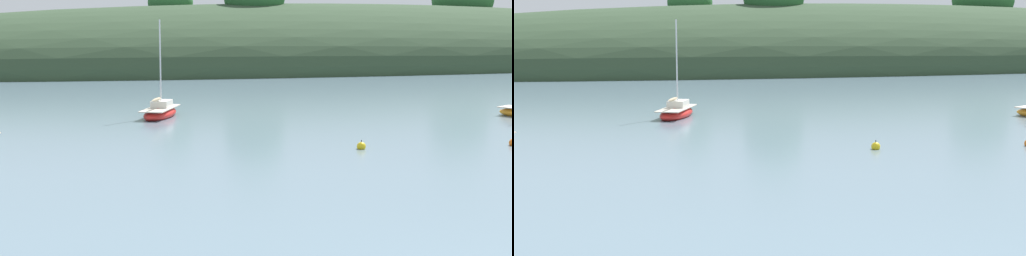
% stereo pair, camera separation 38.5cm
% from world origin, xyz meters
% --- Properties ---
extents(far_shoreline_hill, '(150.00, 36.00, 20.94)m').
position_xyz_m(far_shoreline_hill, '(25.14, 80.38, 0.12)').
color(far_shoreline_hill, '#2D422B').
rests_on(far_shoreline_hill, ground).
extents(sailboat_yellow_far, '(3.47, 5.11, 6.35)m').
position_xyz_m(sailboat_yellow_far, '(-2.53, 34.36, 0.32)').
color(sailboat_yellow_far, red).
rests_on(sailboat_yellow_far, ground).
extents(mooring_buoy_outer, '(0.44, 0.44, 0.54)m').
position_xyz_m(mooring_buoy_outer, '(5.24, 19.88, 0.12)').
color(mooring_buoy_outer, yellow).
rests_on(mooring_buoy_outer, ground).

